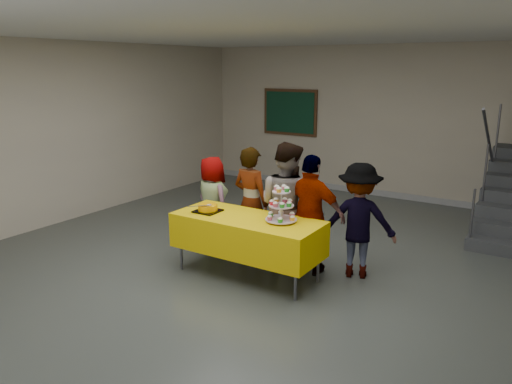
# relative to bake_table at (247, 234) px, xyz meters

# --- Properties ---
(room_shell) EXTENTS (10.00, 10.04, 3.02)m
(room_shell) POSITION_rel_bake_table_xyz_m (0.08, -0.16, 1.57)
(room_shell) COLOR #4C514C
(room_shell) RESTS_ON ground
(bake_table) EXTENTS (1.88, 0.78, 0.77)m
(bake_table) POSITION_rel_bake_table_xyz_m (0.00, 0.00, 0.00)
(bake_table) COLOR #595960
(bake_table) RESTS_ON ground
(cupcake_stand) EXTENTS (0.38, 0.38, 0.44)m
(cupcake_stand) POSITION_rel_bake_table_xyz_m (0.44, 0.07, 0.39)
(cupcake_stand) COLOR silver
(cupcake_stand) RESTS_ON bake_table
(bear_cake) EXTENTS (0.32, 0.36, 0.12)m
(bear_cake) POSITION_rel_bake_table_xyz_m (-0.56, -0.07, 0.27)
(bear_cake) COLOR black
(bear_cake) RESTS_ON bake_table
(schoolchild_a) EXTENTS (0.75, 0.61, 1.32)m
(schoolchild_a) POSITION_rel_bake_table_xyz_m (-1.05, 0.67, 0.11)
(schoolchild_a) COLOR slate
(schoolchild_a) RESTS_ON ground
(schoolchild_b) EXTENTS (0.59, 0.42, 1.53)m
(schoolchild_b) POSITION_rel_bake_table_xyz_m (-0.36, 0.63, 0.21)
(schoolchild_b) COLOR slate
(schoolchild_b) RESTS_ON ground
(schoolchild_c) EXTENTS (0.89, 0.75, 1.65)m
(schoolchild_c) POSITION_rel_bake_table_xyz_m (0.23, 0.58, 0.27)
(schoolchild_c) COLOR slate
(schoolchild_c) RESTS_ON ground
(schoolchild_d) EXTENTS (0.91, 0.41, 1.53)m
(schoolchild_d) POSITION_rel_bake_table_xyz_m (0.61, 0.52, 0.21)
(schoolchild_d) COLOR slate
(schoolchild_d) RESTS_ON ground
(schoolchild_e) EXTENTS (1.06, 0.82, 1.45)m
(schoolchild_e) POSITION_rel_bake_table_xyz_m (1.15, 0.76, 0.17)
(schoolchild_e) COLOR slate
(schoolchild_e) RESTS_ON ground
(noticeboard) EXTENTS (1.30, 0.05, 1.00)m
(noticeboard) POSITION_rel_bake_table_xyz_m (-2.06, 4.79, 1.04)
(noticeboard) COLOR #472B16
(noticeboard) RESTS_ON ground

